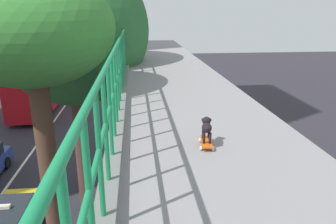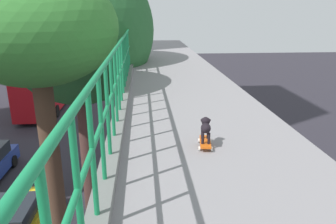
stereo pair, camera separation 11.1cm
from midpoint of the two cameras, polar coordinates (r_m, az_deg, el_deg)
car_yellow_cab_fifth at (r=13.21m, az=-26.53°, el=-17.28°), size 1.78×3.81×1.56m
city_bus at (r=28.55m, az=-21.88°, el=4.49°), size 2.67×10.26×3.48m
roadside_tree_mid at (r=7.70m, az=-23.54°, el=12.46°), size 3.60×3.60×8.79m
roadside_tree_far at (r=11.79m, az=-17.02°, el=13.55°), size 5.28×5.28×9.80m
toy_skateboard at (r=4.29m, az=6.12°, el=-5.34°), size 0.23×0.43×0.08m
small_dog at (r=4.24m, az=6.20°, el=-2.63°), size 0.16×0.34×0.30m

